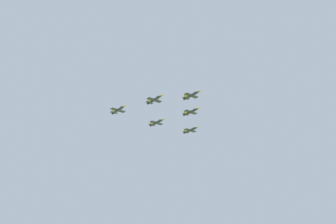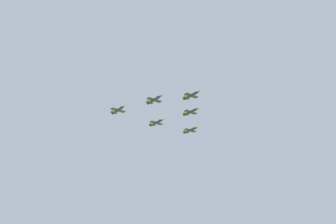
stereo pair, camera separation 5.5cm
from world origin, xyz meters
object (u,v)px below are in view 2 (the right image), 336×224
at_px(jet_lead, 192,95).
at_px(jet_left_outer, 191,130).
at_px(jet_right_wingman, 155,99).
at_px(jet_right_outer, 119,110).
at_px(jet_slot_rear, 157,122).
at_px(jet_left_wingman, 191,112).

relative_size(jet_lead, jet_left_outer, 1.00).
xyz_separation_m(jet_right_wingman, jet_right_outer, (16.44, -14.66, -4.71)).
distance_m(jet_right_wingman, jet_slot_rear, 22.72).
xyz_separation_m(jet_left_wingman, jet_right_outer, (44.70, -10.73, -4.70)).
relative_size(jet_right_outer, jet_slot_rear, 1.02).
relative_size(jet_left_wingman, jet_right_wingman, 0.96).
distance_m(jet_right_wingman, jet_left_outer, 46.12).
bearing_deg(jet_right_wingman, jet_left_outer, 112.40).
xyz_separation_m(jet_right_wingman, jet_left_outer, (-40.08, -22.52, -3.77)).
distance_m(jet_lead, jet_right_wingman, 22.04).
bearing_deg(jet_lead, jet_left_outer, 139.36).
distance_m(jet_lead, jet_right_outer, 44.39).
height_order(jet_right_wingman, jet_right_outer, jet_right_wingman).
height_order(jet_left_wingman, jet_right_wingman, jet_right_wingman).
bearing_deg(jet_slot_rear, jet_right_wingman, -40.94).
height_order(jet_lead, jet_left_wingman, jet_lead).
bearing_deg(jet_slot_rear, jet_left_wingman, 39.79).
relative_size(jet_lead, jet_slot_rear, 1.00).
height_order(jet_right_wingman, jet_left_outer, jet_right_wingman).
xyz_separation_m(jet_left_wingman, jet_left_outer, (-11.82, -18.59, -3.76)).
bearing_deg(jet_right_outer, jet_lead, 41.14).
xyz_separation_m(jet_lead, jet_left_outer, (-23.63, -37.18, -4.52)).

